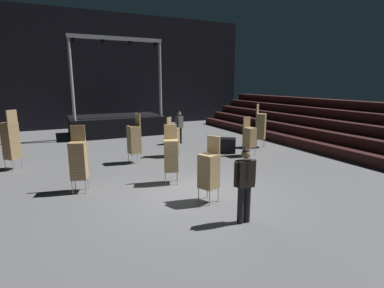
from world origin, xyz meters
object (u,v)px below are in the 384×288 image
(chair_stack_mid_centre, at_px, (249,137))
(chair_stack_rear_left, at_px, (261,126))
(chair_stack_mid_left, at_px, (209,170))
(chair_stack_mid_right, at_px, (171,154))
(chair_stack_rear_right, at_px, (173,137))
(chair_stack_front_left, at_px, (134,139))
(crew_worker_near_stage, at_px, (179,125))
(chair_stack_front_right, at_px, (78,159))
(stage_riser, at_px, (116,124))
(equipment_road_case, at_px, (226,145))
(chair_stack_rear_centre, at_px, (11,140))
(man_with_tie, at_px, (245,181))

(chair_stack_mid_centre, xyz_separation_m, chair_stack_rear_left, (1.58, 1.26, 0.21))
(chair_stack_mid_left, height_order, chair_stack_mid_right, chair_stack_mid_right)
(chair_stack_rear_right, bearing_deg, chair_stack_mid_left, 34.89)
(chair_stack_front_left, height_order, crew_worker_near_stage, chair_stack_front_left)
(chair_stack_front_right, height_order, chair_stack_mid_centre, chair_stack_front_right)
(chair_stack_rear_right, xyz_separation_m, crew_worker_near_stage, (1.31, 2.37, 0.12))
(chair_stack_mid_centre, bearing_deg, stage_riser, -76.00)
(chair_stack_mid_left, xyz_separation_m, chair_stack_mid_centre, (4.08, 3.81, -0.04))
(chair_stack_front_left, bearing_deg, equipment_road_case, -99.02)
(chair_stack_mid_right, bearing_deg, chair_stack_rear_left, -132.63)
(chair_stack_front_left, distance_m, chair_stack_mid_right, 2.97)
(chair_stack_front_right, distance_m, chair_stack_rear_right, 4.99)
(chair_stack_mid_centre, xyz_separation_m, chair_stack_rear_centre, (-9.20, 2.02, 0.25))
(chair_stack_rear_left, distance_m, crew_worker_near_stage, 4.15)
(stage_riser, distance_m, chair_stack_rear_left, 9.08)
(chair_stack_rear_centre, bearing_deg, chair_stack_front_left, -58.05)
(chair_stack_front_left, xyz_separation_m, chair_stack_rear_centre, (-4.34, 1.01, 0.13))
(chair_stack_rear_left, height_order, equipment_road_case, chair_stack_rear_left)
(chair_stack_mid_right, distance_m, chair_stack_rear_centre, 6.19)
(chair_stack_mid_right, bearing_deg, chair_stack_front_left, -62.32)
(chair_stack_front_left, xyz_separation_m, chair_stack_mid_centre, (4.86, -1.00, -0.13))
(chair_stack_mid_left, distance_m, chair_stack_rear_left, 7.59)
(chair_stack_mid_right, relative_size, chair_stack_rear_right, 1.10)
(equipment_road_case, bearing_deg, chair_stack_mid_centre, -59.13)
(stage_riser, relative_size, chair_stack_mid_left, 3.15)
(chair_stack_mid_left, distance_m, crew_worker_near_stage, 7.88)
(chair_stack_front_right, xyz_separation_m, chair_stack_mid_right, (2.73, -0.44, -0.04))
(chair_stack_front_left, relative_size, crew_worker_near_stage, 1.14)
(man_with_tie, bearing_deg, crew_worker_near_stage, -101.99)
(chair_stack_mid_left, xyz_separation_m, chair_stack_mid_right, (-0.36, 1.87, 0.04))
(stage_riser, height_order, chair_stack_rear_right, stage_riser)
(chair_stack_front_right, xyz_separation_m, chair_stack_rear_centre, (-2.04, 3.51, 0.13))
(man_with_tie, distance_m, chair_stack_rear_left, 8.51)
(chair_stack_mid_right, distance_m, chair_stack_mid_centre, 4.84)
(chair_stack_front_left, relative_size, chair_stack_mid_centre, 1.15)
(stage_riser, height_order, chair_stack_front_right, stage_riser)
(chair_stack_mid_left, relative_size, chair_stack_mid_centre, 1.05)
(man_with_tie, xyz_separation_m, chair_stack_rear_left, (5.50, 6.49, 0.06))
(stage_riser, height_order, equipment_road_case, stage_riser)
(man_with_tie, relative_size, chair_stack_mid_right, 0.94)
(chair_stack_rear_left, bearing_deg, chair_stack_mid_right, -13.35)
(chair_stack_mid_centre, bearing_deg, chair_stack_front_right, -0.91)
(chair_stack_front_left, xyz_separation_m, crew_worker_near_stage, (3.10, 2.73, -0.01))
(chair_stack_mid_right, relative_size, chair_stack_rear_left, 0.88)
(chair_stack_mid_left, relative_size, equipment_road_case, 1.99)
(chair_stack_front_right, bearing_deg, chair_stack_mid_right, -172.44)
(man_with_tie, relative_size, chair_stack_front_left, 0.90)
(chair_stack_front_left, bearing_deg, chair_stack_mid_left, -179.57)
(man_with_tie, bearing_deg, chair_stack_front_right, -47.47)
(chair_stack_rear_left, bearing_deg, man_with_tie, 8.38)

